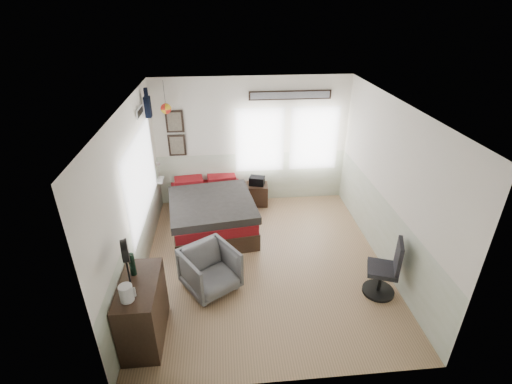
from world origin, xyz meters
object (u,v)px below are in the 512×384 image
(armchair, at_px, (210,270))
(task_chair, at_px, (386,273))
(nightstand, at_px, (257,194))
(bed, at_px, (211,211))
(dresser, at_px, (143,310))

(armchair, height_order, task_chair, task_chair)
(armchair, distance_m, task_chair, 2.64)
(armchair, xyz_separation_m, nightstand, (0.97, 2.58, -0.12))
(nightstand, bearing_deg, bed, -135.82)
(armchair, bearing_deg, dresser, -167.21)
(dresser, xyz_separation_m, nightstand, (1.81, 3.44, -0.22))
(bed, distance_m, nightstand, 1.27)
(bed, relative_size, nightstand, 4.94)
(bed, bearing_deg, armchair, -97.46)
(nightstand, bearing_deg, armchair, -105.50)
(dresser, relative_size, armchair, 1.31)
(bed, xyz_separation_m, nightstand, (0.98, 0.80, -0.10))
(armchair, height_order, nightstand, armchair)
(dresser, xyz_separation_m, armchair, (0.85, 0.86, -0.10))
(bed, xyz_separation_m, task_chair, (2.62, -2.16, 0.06))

